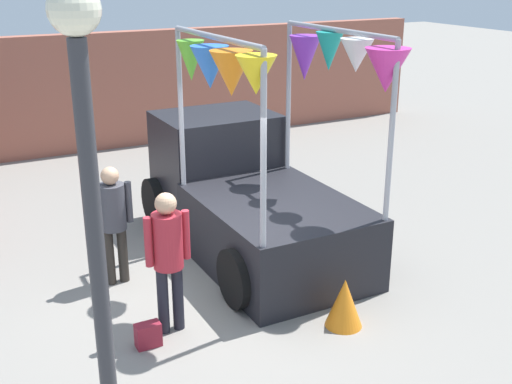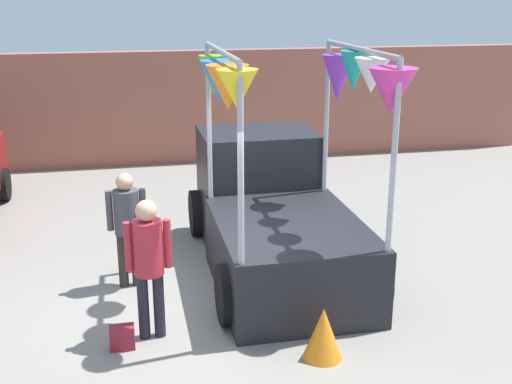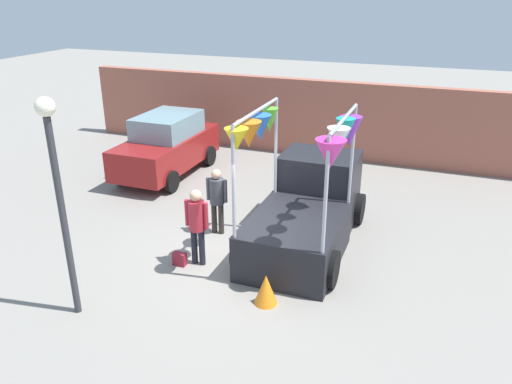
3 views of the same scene
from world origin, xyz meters
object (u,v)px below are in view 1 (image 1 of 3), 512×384
vendor_truck (244,186)px  handbag (148,335)px  folded_kite_bundle_tangerine (344,303)px  person_customer (168,250)px  street_lamp (92,204)px  person_vendor (113,215)px

vendor_truck → handbag: size_ratio=14.83×
vendor_truck → folded_kite_bundle_tangerine: bearing=-91.0°
person_customer → handbag: (-0.35, -0.20, -0.89)m
street_lamp → folded_kite_bundle_tangerine: size_ratio=6.57×
vendor_truck → person_vendor: 2.13m
person_vendor → folded_kite_bundle_tangerine: size_ratio=2.69×
person_customer → handbag: bearing=-150.3°
person_customer → handbag: 0.97m
person_vendor → folded_kite_bundle_tangerine: 3.15m
person_customer → folded_kite_bundle_tangerine: 2.14m
street_lamp → vendor_truck: bearing=52.6°
vendor_truck → person_customer: bearing=-135.5°
handbag → street_lamp: size_ratio=0.07×
handbag → folded_kite_bundle_tangerine: (2.18, -0.65, 0.16)m
vendor_truck → street_lamp: size_ratio=1.05×
vendor_truck → folded_kite_bundle_tangerine: 2.76m
street_lamp → person_vendor: bearing=74.1°
vendor_truck → folded_kite_bundle_tangerine: vendor_truck is taller
handbag → folded_kite_bundle_tangerine: 2.28m
person_vendor → handbag: person_vendor is taller
person_vendor → person_customer: bearing=-81.4°
person_vendor → handbag: size_ratio=5.77×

